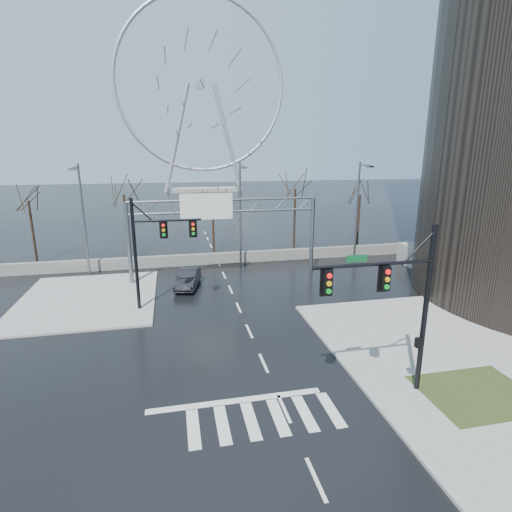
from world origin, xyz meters
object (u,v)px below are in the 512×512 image
object	(u,v)px
sign_gantry	(220,221)
ferris_wheel	(201,92)
signal_mast_near	(400,297)
signal_mast_far	(151,244)
car	(188,278)

from	to	relation	value
sign_gantry	ferris_wheel	world-z (taller)	ferris_wheel
signal_mast_near	signal_mast_far	world-z (taller)	same
signal_mast_far	signal_mast_near	bearing A→B (deg)	-49.74
signal_mast_near	car	distance (m)	19.84
ferris_wheel	car	size ratio (longest dim) A/B	11.30
signal_mast_far	car	bearing A→B (deg)	60.53
signal_mast_far	sign_gantry	bearing A→B (deg)	47.53
ferris_wheel	signal_mast_far	bearing A→B (deg)	-97.20
sign_gantry	ferris_wheel	xyz separation A→B (m)	(5.38, 80.04, 20.95)
signal_mast_near	sign_gantry	world-z (taller)	signal_mast_near
signal_mast_far	car	size ratio (longest dim) A/B	1.78
signal_mast_far	sign_gantry	world-z (taller)	signal_mast_far
ferris_wheel	sign_gantry	bearing A→B (deg)	-93.84
sign_gantry	car	size ratio (longest dim) A/B	3.63
sign_gantry	car	distance (m)	5.57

